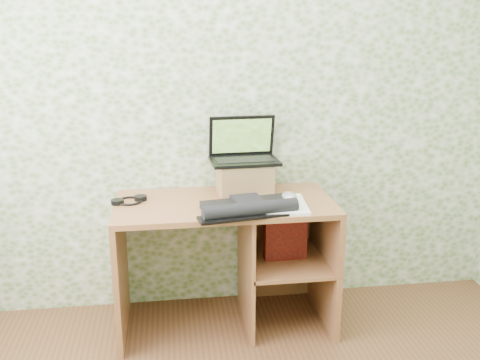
{
  "coord_description": "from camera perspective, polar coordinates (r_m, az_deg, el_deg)",
  "views": [
    {
      "loc": [
        -0.3,
        -1.34,
        1.68
      ],
      "look_at": [
        0.08,
        1.39,
        0.88
      ],
      "focal_mm": 40.0,
      "sensor_mm": 36.0,
      "label": 1
    }
  ],
  "objects": [
    {
      "name": "wall_back",
      "position": [
        3.13,
        -2.37,
        9.1
      ],
      "size": [
        3.5,
        0.0,
        3.5
      ],
      "primitive_type": "plane",
      "rotation": [
        1.57,
        0.0,
        0.0
      ],
      "color": "silver",
      "rests_on": "ground"
    },
    {
      "name": "desk",
      "position": [
        3.08,
        -0.22,
        -6.82
      ],
      "size": [
        1.2,
        0.6,
        0.75
      ],
      "color": "brown",
      "rests_on": "floor"
    },
    {
      "name": "riser",
      "position": [
        3.08,
        0.46,
        0.25
      ],
      "size": [
        0.31,
        0.27,
        0.18
      ],
      "primitive_type": "cube",
      "rotation": [
        0.0,
        0.0,
        0.05
      ],
      "color": "brown",
      "rests_on": "desk"
    },
    {
      "name": "laptop",
      "position": [
        3.08,
        0.35,
        3.15
      ],
      "size": [
        0.39,
        0.29,
        0.26
      ],
      "rotation": [
        0.0,
        0.0,
        0.05
      ],
      "color": "black",
      "rests_on": "riser"
    },
    {
      "name": "keyboard",
      "position": [
        2.78,
        0.94,
        -2.91
      ],
      "size": [
        0.55,
        0.35,
        0.08
      ],
      "rotation": [
        0.0,
        0.0,
        0.16
      ],
      "color": "black",
      "rests_on": "desk"
    },
    {
      "name": "headphones",
      "position": [
        3.0,
        -11.73,
        -2.15
      ],
      "size": [
        0.19,
        0.19,
        0.02
      ],
      "rotation": [
        0.0,
        0.0,
        0.41
      ],
      "color": "black",
      "rests_on": "desk"
    },
    {
      "name": "notepad",
      "position": [
        2.88,
        4.74,
        -2.62
      ],
      "size": [
        0.26,
        0.35,
        0.02
      ],
      "primitive_type": "cube",
      "rotation": [
        0.0,
        0.0,
        -0.08
      ],
      "color": "silver",
      "rests_on": "desk"
    },
    {
      "name": "mouse",
      "position": [
        2.88,
        5.28,
        -2.02
      ],
      "size": [
        0.08,
        0.13,
        0.04
      ],
      "primitive_type": "ellipsoid",
      "rotation": [
        0.0,
        0.0,
        0.04
      ],
      "color": "silver",
      "rests_on": "notepad"
    },
    {
      "name": "pen",
      "position": [
        2.93,
        5.36,
        -2.05
      ],
      "size": [
        0.01,
        0.16,
        0.01
      ],
      "primitive_type": "cylinder",
      "rotation": [
        1.57,
        0.0,
        -0.03
      ],
      "color": "black",
      "rests_on": "notepad"
    },
    {
      "name": "red_box",
      "position": [
        3.08,
        4.83,
        -5.82
      ],
      "size": [
        0.24,
        0.08,
        0.29
      ],
      "primitive_type": "cube",
      "rotation": [
        0.0,
        0.0,
        0.02
      ],
      "color": "maroon",
      "rests_on": "desk"
    }
  ]
}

